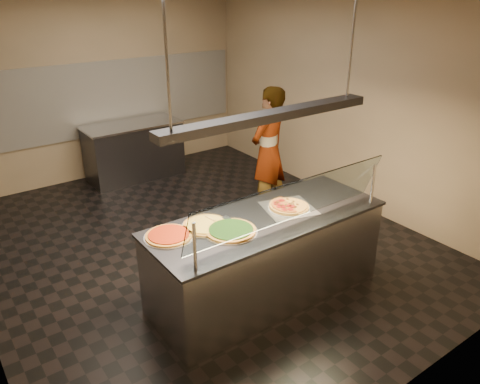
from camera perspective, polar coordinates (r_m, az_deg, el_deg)
ground at (r=6.07m, az=-4.97°, el=-6.18°), size 5.00×6.00×0.02m
wall_back at (r=8.13m, az=-16.71°, el=12.24°), size 5.00×0.02×3.00m
wall_front at (r=3.41m, az=21.41°, el=-4.66°), size 5.00×0.02×3.00m
wall_right at (r=7.02m, az=12.66°, el=10.89°), size 0.02×6.00×3.00m
tile_band at (r=8.15m, az=-16.47°, el=10.84°), size 4.90×0.02×1.20m
serving_counter at (r=4.87m, az=3.22°, el=-7.89°), size 2.47×0.94×0.93m
sneeze_guard at (r=4.28m, az=6.34°, el=-1.21°), size 2.23×0.18×0.54m
perforated_tray at (r=4.83m, az=5.93°, el=-1.91°), size 0.60×0.60×0.01m
half_pizza_pepperoni at (r=4.76m, az=5.06°, el=-1.91°), size 0.30×0.44×0.05m
half_pizza_sausage at (r=4.88m, az=6.77°, el=-1.39°), size 0.30×0.44×0.04m
pizza_spinach at (r=4.36m, az=-1.16°, el=-4.68°), size 0.51×0.51×0.03m
pizza_cheese at (r=4.46m, az=-4.18°, el=-4.01°), size 0.47×0.47×0.03m
pizza_tomato at (r=4.32m, az=-8.70°, el=-5.25°), size 0.45×0.45×0.03m
pizza_spatula at (r=4.54m, az=-2.98°, el=-3.26°), size 0.20×0.23×0.02m
prep_table at (r=8.08m, az=-12.79°, el=4.96°), size 1.57×0.74×0.93m
worker at (r=6.53m, az=3.50°, el=4.97°), size 0.76×0.60×1.81m
heat_lamp_housing at (r=4.27m, az=3.69°, el=9.23°), size 2.30×0.18×0.08m
lamp_rod_left at (r=3.61m, az=-8.89°, el=15.09°), size 0.02×0.02×1.01m
lamp_rod_right at (r=4.86m, az=13.47°, el=17.02°), size 0.02×0.02×1.01m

